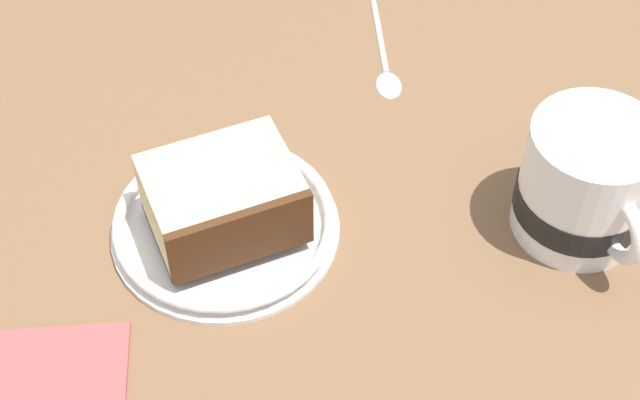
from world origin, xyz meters
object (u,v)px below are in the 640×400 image
object	(u,v)px
cake_slice	(223,201)
tea_mug	(585,185)
small_plate	(225,224)
teaspoon	(386,66)

from	to	relation	value
cake_slice	tea_mug	distance (cm)	23.21
small_plate	tea_mug	distance (cm)	23.53
cake_slice	teaspoon	bearing A→B (deg)	63.19
tea_mug	teaspoon	bearing A→B (deg)	134.89
small_plate	cake_slice	world-z (taller)	cake_slice
tea_mug	teaspoon	distance (cm)	20.01
cake_slice	small_plate	bearing A→B (deg)	120.53
teaspoon	tea_mug	bearing A→B (deg)	-45.11
cake_slice	tea_mug	bearing A→B (deg)	9.60
cake_slice	teaspoon	world-z (taller)	cake_slice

